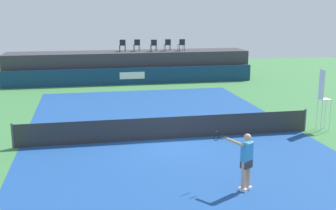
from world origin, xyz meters
name	(u,v)px	position (x,y,z in m)	size (l,w,h in m)	color
ground_plane	(156,121)	(0.00, 3.00, 0.00)	(48.00, 48.00, 0.00)	#3D7A42
court_inner	(168,139)	(0.00, 0.00, 0.00)	(12.00, 22.00, 0.00)	#1C478C
sponsor_wall	(132,76)	(0.00, 13.50, 0.60)	(18.00, 0.22, 1.20)	navy
spectator_platform	(129,66)	(0.00, 15.30, 1.10)	(18.00, 2.80, 2.20)	#38383D
spectator_chair_far_left	(122,45)	(-0.45, 15.40, 2.69)	(0.44, 0.44, 0.89)	#1E232D
spectator_chair_left	(137,45)	(0.64, 15.41, 2.69)	(0.47, 0.47, 0.89)	#1E232D
spectator_chair_center	(154,45)	(1.85, 14.96, 2.69)	(0.44, 0.44, 0.89)	#1E232D
spectator_chair_right	(168,44)	(2.95, 15.15, 2.69)	(0.46, 0.46, 0.89)	#1E232D
spectator_chair_far_right	(182,44)	(4.02, 15.05, 2.69)	(0.48, 0.48, 0.89)	#1E232D
umpire_chair	(323,95)	(6.98, 0.00, 1.59)	(0.45, 0.45, 2.76)	white
tennis_net	(168,128)	(0.00, 0.00, 0.47)	(12.40, 0.02, 0.95)	#2D2D2D
net_post_near	(13,136)	(-6.20, 0.00, 0.50)	(0.10, 0.10, 1.00)	#4C4C51
net_post_far	(305,120)	(6.20, 0.00, 0.50)	(0.10, 0.10, 1.00)	#4C4C51
tennis_player	(246,160)	(1.25, -5.50, 0.96)	(1.10, 1.00, 1.77)	white
tennis_ball	(149,93)	(0.64, 9.73, 0.04)	(0.07, 0.07, 0.07)	#D8EA33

